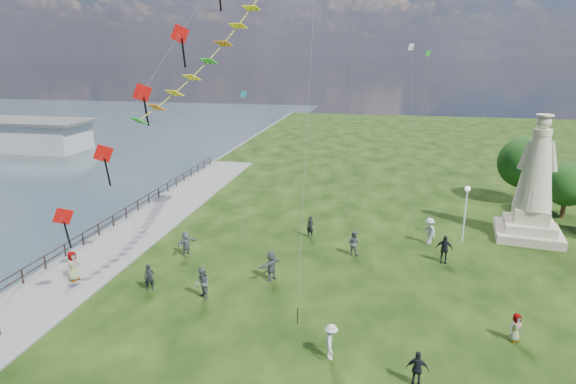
% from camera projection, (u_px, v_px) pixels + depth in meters
% --- Properties ---
extents(waterfront, '(200.00, 200.00, 1.51)m').
position_uv_depth(waterfront, '(89.00, 254.00, 33.20)').
color(waterfront, '#2D3F44').
rests_on(waterfront, ground).
extents(statue, '(5.08, 5.08, 9.17)m').
position_uv_depth(statue, '(534.00, 193.00, 35.09)').
color(statue, beige).
rests_on(statue, ground).
extents(lamppost, '(0.39, 0.39, 4.23)m').
position_uv_depth(lamppost, '(466.00, 202.00, 34.29)').
color(lamppost, silver).
rests_on(lamppost, ground).
extents(tree_row, '(7.65, 12.36, 6.08)m').
position_uv_depth(tree_row, '(546.00, 174.00, 41.02)').
color(tree_row, '#382314').
rests_on(tree_row, ground).
extents(person_0, '(0.70, 0.61, 1.62)m').
position_uv_depth(person_0, '(149.00, 278.00, 27.80)').
color(person_0, black).
rests_on(person_0, ground).
extents(person_1, '(1.04, 1.04, 1.87)m').
position_uv_depth(person_1, '(203.00, 284.00, 26.80)').
color(person_1, '#595960').
rests_on(person_1, ground).
extents(person_2, '(0.72, 1.17, 1.70)m').
position_uv_depth(person_2, '(331.00, 342.00, 21.57)').
color(person_2, silver).
rests_on(person_2, ground).
extents(person_3, '(0.97, 0.55, 1.59)m').
position_uv_depth(person_3, '(417.00, 369.00, 19.82)').
color(person_3, black).
rests_on(person_3, ground).
extents(person_4, '(0.83, 0.72, 1.44)m').
position_uv_depth(person_4, '(516.00, 327.00, 22.94)').
color(person_4, '#595960').
rests_on(person_4, ground).
extents(person_5, '(1.36, 1.74, 1.73)m').
position_uv_depth(person_5, '(186.00, 243.00, 32.62)').
color(person_5, '#595960').
rests_on(person_5, ground).
extents(person_6, '(0.69, 0.56, 1.62)m').
position_uv_depth(person_6, '(310.00, 227.00, 35.87)').
color(person_6, black).
rests_on(person_6, ground).
extents(person_7, '(0.95, 0.74, 1.71)m').
position_uv_depth(person_7, '(353.00, 243.00, 32.73)').
color(person_7, '#595960').
rests_on(person_7, ground).
extents(person_8, '(1.23, 1.41, 1.95)m').
position_uv_depth(person_8, '(429.00, 231.00, 34.57)').
color(person_8, silver).
rests_on(person_8, ground).
extents(person_9, '(1.16, 0.69, 1.88)m').
position_uv_depth(person_9, '(444.00, 249.00, 31.48)').
color(person_9, black).
rests_on(person_9, ground).
extents(person_10, '(0.80, 1.03, 1.85)m').
position_uv_depth(person_10, '(73.00, 267.00, 28.84)').
color(person_10, '#595960').
rests_on(person_10, ground).
extents(person_11, '(1.49, 1.87, 1.86)m').
position_uv_depth(person_11, '(271.00, 266.00, 29.07)').
color(person_11, '#595960').
rests_on(person_11, ground).
extents(red_kite_train, '(9.08, 9.35, 17.67)m').
position_uv_depth(red_kite_train, '(139.00, 102.00, 24.64)').
color(red_kite_train, black).
rests_on(red_kite_train, ground).
extents(small_kites, '(27.71, 18.56, 31.81)m').
position_uv_depth(small_kites, '(352.00, 50.00, 38.71)').
color(small_kites, teal).
rests_on(small_kites, ground).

